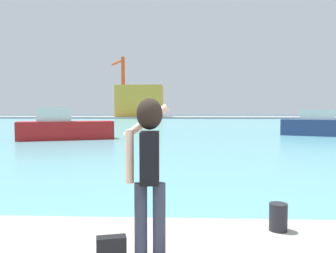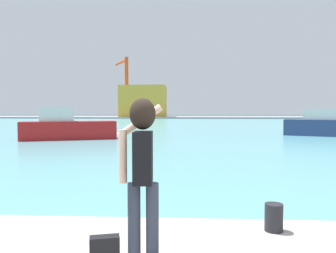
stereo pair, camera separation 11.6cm
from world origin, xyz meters
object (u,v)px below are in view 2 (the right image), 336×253
port_crane (125,81)px  handbag (105,247)px  warehouse_left (143,101)px  boat_moored (67,128)px  person_photographer (142,160)px  boat_moored_2 (331,126)px  harbor_bollard (274,217)px

port_crane → handbag: bearing=-79.8°
handbag → port_crane: port_crane is taller
warehouse_left → boat_moored: bearing=-87.4°
handbag → port_crane: size_ratio=0.02×
person_photographer → warehouse_left: bearing=4.2°
handbag → person_photographer: bearing=6.9°
person_photographer → boat_moored_2: (12.48, 24.92, -0.77)m
harbor_bollard → boat_moored_2: size_ratio=0.05×
boat_moored_2 → warehouse_left: 68.60m
port_crane → warehouse_left: bearing=25.5°
boat_moored_2 → warehouse_left: warehouse_left is taller
boat_moored → port_crane: 67.28m
person_photographer → boat_moored_2: size_ratio=0.22×
harbor_bollard → boat_moored: bearing=116.7°
handbag → harbor_bollard: 2.25m
person_photographer → boat_moored: bearing=18.8°
warehouse_left → port_crane: size_ratio=0.78×
boat_moored → port_crane: size_ratio=0.44×
boat_moored → warehouse_left: bearing=73.0°
harbor_bollard → handbag: bearing=-155.6°
handbag → port_crane: (-15.64, 86.96, 9.30)m
person_photographer → port_crane: port_crane is taller
port_crane → person_photographer: bearing=-79.5°
person_photographer → handbag: size_ratio=5.44×
warehouse_left → port_crane: (-4.61, -2.20, 5.35)m
handbag → boat_moored_2: size_ratio=0.04×
harbor_bollard → boat_moored: size_ratio=0.05×
person_photographer → boat_moored: 22.31m
person_photographer → boat_moored: (-8.31, 20.69, -0.75)m
harbor_bollard → warehouse_left: size_ratio=0.03×
person_photographer → warehouse_left: warehouse_left is taller
boat_moored_2 → boat_moored: bearing=-144.6°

